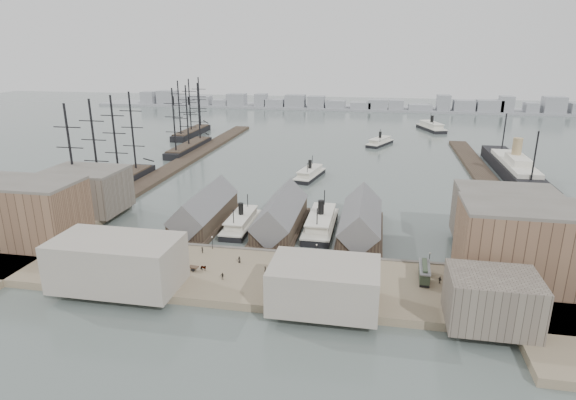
% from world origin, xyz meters
% --- Properties ---
extents(ground, '(900.00, 900.00, 0.00)m').
position_xyz_m(ground, '(0.00, 0.00, 0.00)').
color(ground, '#495551').
rests_on(ground, ground).
extents(quay, '(180.00, 30.00, 2.00)m').
position_xyz_m(quay, '(0.00, -20.00, 1.00)').
color(quay, '#776850').
rests_on(quay, ground).
extents(seawall, '(180.00, 1.20, 2.30)m').
position_xyz_m(seawall, '(0.00, -5.20, 1.15)').
color(seawall, '#59544C').
rests_on(seawall, ground).
extents(west_wharf, '(10.00, 220.00, 1.60)m').
position_xyz_m(west_wharf, '(-68.00, 100.00, 0.80)').
color(west_wharf, '#2D231C').
rests_on(west_wharf, ground).
extents(east_wharf, '(10.00, 180.00, 1.60)m').
position_xyz_m(east_wharf, '(78.00, 90.00, 0.80)').
color(east_wharf, '#2D231C').
rests_on(east_wharf, ground).
extents(ferry_shed_west, '(14.00, 42.00, 12.60)m').
position_xyz_m(ferry_shed_west, '(-26.00, 16.88, 4.64)').
color(ferry_shed_west, '#2D231C').
rests_on(ferry_shed_west, ground).
extents(ferry_shed_center, '(14.00, 42.00, 12.60)m').
position_xyz_m(ferry_shed_center, '(0.00, 16.88, 4.64)').
color(ferry_shed_center, '#2D231C').
rests_on(ferry_shed_center, ground).
extents(ferry_shed_east, '(14.00, 42.00, 12.60)m').
position_xyz_m(ferry_shed_east, '(26.00, 16.88, 4.64)').
color(ferry_shed_east, '#2D231C').
rests_on(ferry_shed_east, ground).
extents(warehouse_west_front, '(32.00, 18.00, 18.00)m').
position_xyz_m(warehouse_west_front, '(-70.00, -12.00, 11.00)').
color(warehouse_west_front, brown).
rests_on(warehouse_west_front, west_land).
extents(warehouse_west_back, '(26.00, 20.00, 14.00)m').
position_xyz_m(warehouse_west_back, '(-70.00, 18.00, 9.00)').
color(warehouse_west_back, '#60564C').
rests_on(warehouse_west_back, west_land).
extents(warehouse_east_front, '(30.00, 18.00, 19.00)m').
position_xyz_m(warehouse_east_front, '(66.00, -12.00, 11.50)').
color(warehouse_east_front, brown).
rests_on(warehouse_east_front, east_land).
extents(warehouse_east_back, '(28.00, 20.00, 15.00)m').
position_xyz_m(warehouse_east_back, '(68.00, 15.00, 9.50)').
color(warehouse_east_back, '#60564C').
rests_on(warehouse_east_back, east_land).
extents(street_bldg_center, '(24.00, 16.00, 10.00)m').
position_xyz_m(street_bldg_center, '(20.00, -32.00, 7.00)').
color(street_bldg_center, gray).
rests_on(street_bldg_center, quay).
extents(street_bldg_west, '(30.00, 16.00, 12.00)m').
position_xyz_m(street_bldg_west, '(-30.00, -32.00, 8.00)').
color(street_bldg_west, gray).
rests_on(street_bldg_west, quay).
extents(street_bldg_east, '(18.00, 14.00, 11.00)m').
position_xyz_m(street_bldg_east, '(55.00, -33.00, 7.50)').
color(street_bldg_east, '#60564C').
rests_on(street_bldg_east, quay).
extents(lamp_post_far_w, '(0.44, 0.44, 3.92)m').
position_xyz_m(lamp_post_far_w, '(-45.00, -7.00, 4.71)').
color(lamp_post_far_w, black).
rests_on(lamp_post_far_w, quay).
extents(lamp_post_near_w, '(0.44, 0.44, 3.92)m').
position_xyz_m(lamp_post_near_w, '(-15.00, -7.00, 4.71)').
color(lamp_post_near_w, black).
rests_on(lamp_post_near_w, quay).
extents(lamp_post_near_e, '(0.44, 0.44, 3.92)m').
position_xyz_m(lamp_post_near_e, '(15.00, -7.00, 4.71)').
color(lamp_post_near_e, black).
rests_on(lamp_post_near_e, quay).
extents(lamp_post_far_e, '(0.44, 0.44, 3.92)m').
position_xyz_m(lamp_post_far_e, '(45.00, -7.00, 4.71)').
color(lamp_post_far_e, black).
rests_on(lamp_post_far_e, quay).
extents(far_shore, '(500.00, 40.00, 15.72)m').
position_xyz_m(far_shore, '(-2.07, 334.14, 3.91)').
color(far_shore, gray).
rests_on(far_shore, ground).
extents(ferry_docked_west, '(7.74, 25.79, 9.21)m').
position_xyz_m(ferry_docked_west, '(-13.00, 15.71, 2.16)').
color(ferry_docked_west, black).
rests_on(ferry_docked_west, ground).
extents(ferry_docked_east, '(9.05, 30.16, 10.77)m').
position_xyz_m(ferry_docked_east, '(13.00, 18.78, 2.52)').
color(ferry_docked_east, black).
rests_on(ferry_docked_east, ground).
extents(ferry_open_near, '(12.10, 25.77, 8.86)m').
position_xyz_m(ferry_open_near, '(0.14, 82.55, 2.08)').
color(ferry_open_near, black).
rests_on(ferry_open_near, ground).
extents(ferry_open_mid, '(16.85, 25.56, 8.82)m').
position_xyz_m(ferry_open_mid, '(30.89, 165.49, 2.07)').
color(ferry_open_mid, black).
rests_on(ferry_open_mid, ground).
extents(ferry_open_far, '(19.66, 32.78, 11.23)m').
position_xyz_m(ferry_open_far, '(66.47, 226.85, 2.63)').
color(ferry_open_far, black).
rests_on(ferry_open_far, ground).
extents(sailing_ship_near, '(9.39, 64.69, 38.60)m').
position_xyz_m(sailing_ship_near, '(-78.14, 46.36, 2.83)').
color(sailing_ship_near, black).
rests_on(sailing_ship_near, ground).
extents(sailing_ship_mid, '(8.96, 51.77, 36.84)m').
position_xyz_m(sailing_ship_mid, '(-76.45, 128.38, 2.64)').
color(sailing_ship_mid, black).
rests_on(sailing_ship_mid, ground).
extents(sailing_ship_far, '(9.04, 50.23, 37.17)m').
position_xyz_m(sailing_ship_far, '(-93.57, 175.29, 2.68)').
color(sailing_ship_far, black).
rests_on(sailing_ship_far, ground).
extents(ocean_steamer, '(12.30, 89.90, 17.98)m').
position_xyz_m(ocean_steamer, '(92.00, 102.31, 3.87)').
color(ocean_steamer, black).
rests_on(ocean_steamer, ground).
extents(tram, '(3.01, 10.08, 3.55)m').
position_xyz_m(tram, '(43.08, -15.06, 3.82)').
color(tram, black).
rests_on(tram, quay).
extents(horse_cart_left, '(4.75, 2.22, 1.50)m').
position_xyz_m(horse_cart_left, '(-32.64, -17.40, 2.78)').
color(horse_cart_left, black).
rests_on(horse_cart_left, quay).
extents(horse_cart_center, '(4.96, 1.88, 1.59)m').
position_xyz_m(horse_cart_center, '(-13.50, -20.89, 2.81)').
color(horse_cart_center, black).
rests_on(horse_cart_center, quay).
extents(horse_cart_right, '(4.71, 2.39, 1.43)m').
position_xyz_m(horse_cart_right, '(21.05, -19.55, 2.75)').
color(horse_cart_right, black).
rests_on(horse_cart_right, quay).
extents(pedestrian_0, '(0.49, 0.66, 1.75)m').
position_xyz_m(pedestrian_0, '(-53.32, -11.11, 2.88)').
color(pedestrian_0, black).
rests_on(pedestrian_0, quay).
extents(pedestrian_1, '(0.82, 0.64, 1.65)m').
position_xyz_m(pedestrian_1, '(-45.18, -22.14, 2.83)').
color(pedestrian_1, black).
rests_on(pedestrian_1, quay).
extents(pedestrian_2, '(1.26, 1.25, 1.74)m').
position_xyz_m(pedestrian_2, '(-16.91, -10.19, 2.87)').
color(pedestrian_2, black).
rests_on(pedestrian_2, quay).
extents(pedestrian_3, '(1.05, 0.95, 1.71)m').
position_xyz_m(pedestrian_3, '(-15.80, -26.93, 2.86)').
color(pedestrian_3, black).
rests_on(pedestrian_3, quay).
extents(pedestrian_4, '(0.94, 0.69, 1.77)m').
position_xyz_m(pedestrian_4, '(-4.89, -14.32, 2.89)').
color(pedestrian_4, black).
rests_on(pedestrian_4, quay).
extents(pedestrian_5, '(0.59, 0.74, 1.83)m').
position_xyz_m(pedestrian_5, '(3.38, -19.01, 2.91)').
color(pedestrian_5, black).
rests_on(pedestrian_5, quay).
extents(pedestrian_6, '(0.69, 0.85, 1.64)m').
position_xyz_m(pedestrian_6, '(17.11, -12.15, 2.82)').
color(pedestrian_6, black).
rests_on(pedestrian_6, quay).
extents(pedestrian_7, '(0.84, 1.21, 1.71)m').
position_xyz_m(pedestrian_7, '(29.38, -21.38, 2.86)').
color(pedestrian_7, black).
rests_on(pedestrian_7, quay).
extents(pedestrian_8, '(1.10, 1.04, 1.82)m').
position_xyz_m(pedestrian_8, '(46.77, -16.54, 2.91)').
color(pedestrian_8, black).
rests_on(pedestrian_8, quay).
extents(pedestrian_9, '(0.85, 0.99, 1.71)m').
position_xyz_m(pedestrian_9, '(50.66, -18.00, 2.86)').
color(pedestrian_9, black).
rests_on(pedestrian_9, quay).
extents(pedestrian_10, '(1.09, 0.51, 1.82)m').
position_xyz_m(pedestrian_10, '(-6.28, -24.51, 2.91)').
color(pedestrian_10, black).
rests_on(pedestrian_10, quay).
extents(pedestrian_11, '(0.94, 0.85, 1.57)m').
position_xyz_m(pedestrian_11, '(58.13, -24.19, 2.79)').
color(pedestrian_11, black).
rests_on(pedestrian_11, quay).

